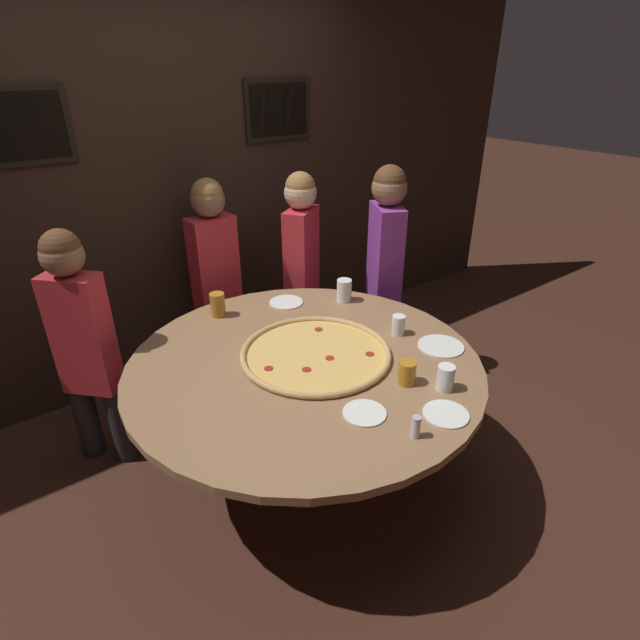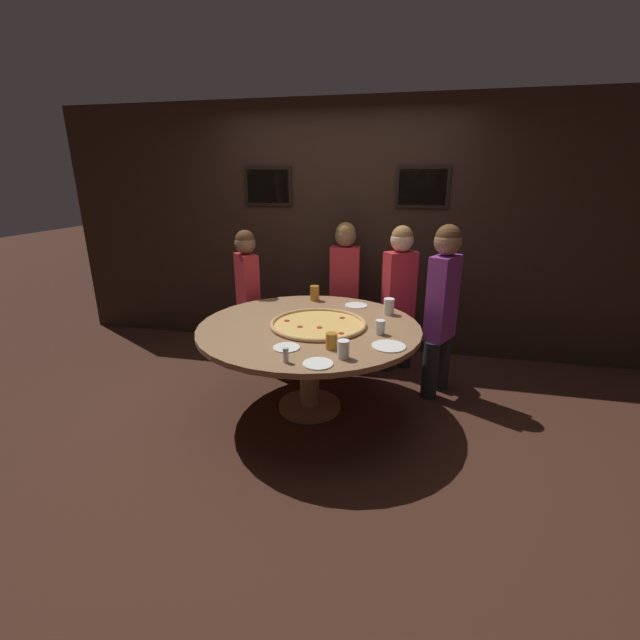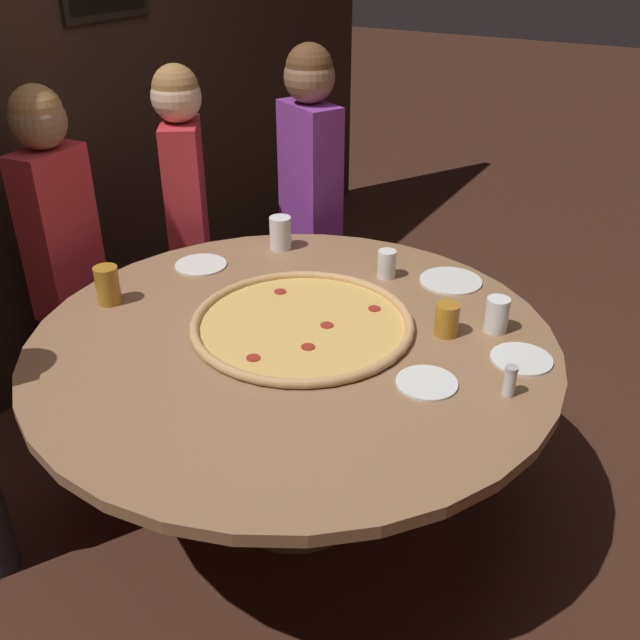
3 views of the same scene
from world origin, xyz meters
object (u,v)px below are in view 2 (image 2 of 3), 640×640
Objects in this scene: drink_cup_by_shaker at (331,341)px; white_plate_right_side at (356,305)px; giant_pizza at (318,324)px; diner_side_right at (248,290)px; white_plate_beside_cup at (389,346)px; condiment_shaker at (286,355)px; diner_far_right at (345,283)px; drink_cup_near_right at (343,349)px; diner_centre_back at (399,291)px; drink_cup_far_left at (315,293)px; white_plate_near_front at (318,364)px; dining_table at (309,339)px; drink_cup_centre_back at (380,327)px; drink_cup_beside_pizza at (389,306)px; white_plate_far_back at (286,347)px; diner_side_left at (442,302)px.

drink_cup_by_shaker is 0.55× the size of white_plate_right_side.
giant_pizza is 0.56× the size of diner_side_right.
giant_pizza is 0.65m from white_plate_beside_cup.
condiment_shaker is 0.07× the size of diner_side_right.
diner_side_right is at bearing 16.49° from diner_far_right.
drink_cup_near_right is at bearing -85.94° from white_plate_right_side.
diner_centre_back is at bearing 156.39° from diner_far_right.
drink_cup_by_shaker reaches higher than white_plate_right_side.
giant_pizza is at bearing -109.67° from white_plate_right_side.
condiment_shaker is at bearing -156.68° from drink_cup_near_right.
giant_pizza is 0.73m from condiment_shaker.
drink_cup_far_left reaches higher than condiment_shaker.
drink_cup_far_left is 0.59× the size of white_plate_beside_cup.
drink_cup_by_shaker is at bearing -161.93° from white_plate_beside_cup.
white_plate_beside_cup is at bearing 43.36° from white_plate_near_front.
giant_pizza is 1.21m from diner_side_right.
dining_table is 0.59m from drink_cup_centre_back.
drink_cup_far_left reaches higher than drink_cup_beside_pizza.
diner_side_right reaches higher than white_plate_far_back.
dining_table is 1.17m from diner_far_right.
white_plate_far_back is 1.91× the size of condiment_shaker.
dining_table is at bearing -144.63° from drink_cup_beside_pizza.
condiment_shaker is at bearing -93.42° from giant_pizza.
condiment_shaker is at bearing 165.71° from diner_side_right.
giant_pizza is 5.54× the size of drink_cup_beside_pizza.
dining_table is 18.06× the size of condiment_shaker.
diner_far_right is at bearing 88.20° from condiment_shaker.
drink_cup_centre_back is 0.73m from white_plate_far_back.
giant_pizza is at bearing -141.38° from drink_cup_beside_pizza.
diner_far_right is at bearing 110.96° from drink_cup_centre_back.
white_plate_far_back is at bearing 30.64° from diner_centre_back.
white_plate_right_side is 1.11× the size of white_plate_far_back.
dining_table is 9.44× the size of white_plate_far_back.
condiment_shaker reaches higher than dining_table.
diner_side_left reaches higher than drink_cup_by_shaker.
drink_cup_by_shaker is (0.27, -0.44, 0.17)m from dining_table.
drink_cup_far_left is at bearing 167.05° from white_plate_right_side.
giant_pizza is at bearing 86.58° from condiment_shaker.
diner_side_right is at bearing 136.11° from dining_table.
diner_far_right is at bearing -53.31° from diner_centre_back.
drink_cup_centre_back reaches higher than white_plate_near_front.
drink_cup_beside_pizza is at bearing -21.33° from drink_cup_far_left.
drink_cup_by_shaker is 0.08× the size of diner_centre_back.
diner_centre_back is (0.58, 0.95, 0.06)m from giant_pizza.
drink_cup_far_left is 0.09× the size of diner_side_left.
white_plate_far_back is (-0.27, 0.21, 0.00)m from white_plate_near_front.
diner_side_left is (0.80, 1.23, 0.10)m from white_plate_near_front.
diner_side_right reaches higher than drink_cup_by_shaker.
dining_table is 16.09× the size of drink_cup_centre_back.
dining_table is 9.05× the size of white_plate_near_front.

